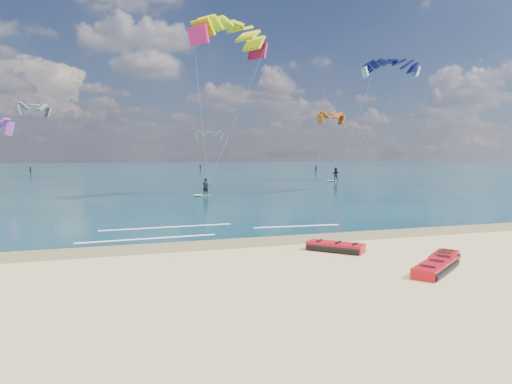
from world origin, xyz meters
The scene contains 10 objects.
ground centered at (0.00, 40.00, 0.00)m, with size 320.00×320.00×0.00m, color tan.
wet_sand_strip centered at (0.00, 3.00, 0.00)m, with size 320.00×2.40×0.01m, color olive.
sea centered at (0.00, 104.00, 0.02)m, with size 320.00×200.00×0.04m, color #092C36.
packed_kite_left centered at (6.43, -3.91, 0.00)m, with size 3.01×1.11×0.40m, color red, non-canonical shape.
packed_kite_mid centered at (4.79, 0.07, 0.00)m, with size 2.50×1.15×0.42m, color red, non-canonical shape.
packed_kite_right centered at (7.70, -2.82, 0.00)m, with size 1.99×1.05×0.38m, color #A90F07, non-canonical shape.
kitesurfer_main centered at (5.57, 24.16, 8.84)m, with size 8.55×7.01×16.69m.
kitesurfer_far centered at (30.50, 41.02, 9.42)m, with size 12.48×7.27×18.21m.
shoreline_foam centered at (0.32, 6.54, 0.04)m, with size 13.62×3.64×0.01m.
distant_kites centered at (-5.55, 79.42, 6.06)m, with size 86.59×32.14×14.50m.
Camera 1 is at (-3.84, -16.33, 3.93)m, focal length 32.00 mm.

